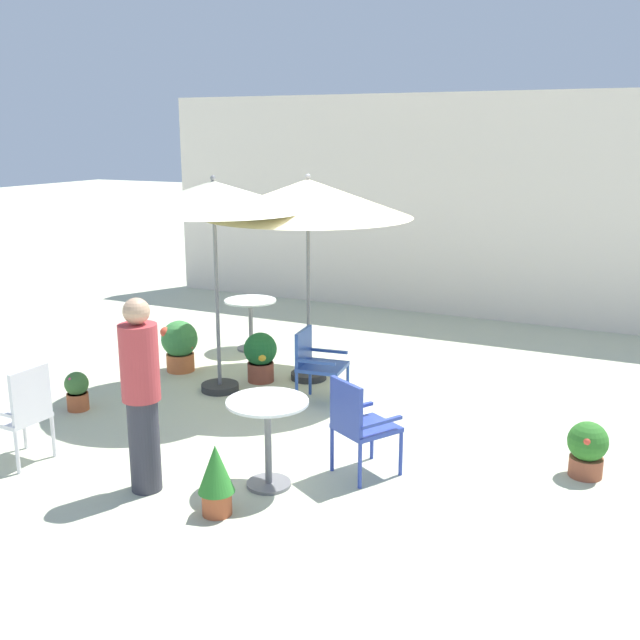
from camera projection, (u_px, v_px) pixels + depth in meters
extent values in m
plane|color=beige|center=(326.00, 405.00, 8.35)|extent=(60.00, 60.00, 0.00)
cube|color=silver|center=(452.00, 207.00, 12.12)|extent=(10.40, 0.30, 3.56)
cylinder|color=#2D2D2D|center=(220.00, 387.00, 8.81)|extent=(0.44, 0.44, 0.08)
cylinder|color=slate|center=(217.00, 289.00, 8.52)|extent=(0.04, 0.04, 2.44)
cone|color=beige|center=(213.00, 196.00, 8.26)|extent=(2.09, 2.09, 0.33)
sphere|color=slate|center=(213.00, 178.00, 8.22)|extent=(0.06, 0.06, 0.06)
cylinder|color=#2D2D2D|center=(309.00, 376.00, 9.23)|extent=(0.44, 0.44, 0.08)
cylinder|color=slate|center=(308.00, 282.00, 8.94)|extent=(0.04, 0.04, 2.43)
cone|color=beige|center=(308.00, 198.00, 8.69)|extent=(2.47, 2.47, 0.44)
sphere|color=slate|center=(308.00, 176.00, 8.63)|extent=(0.06, 0.06, 0.06)
cylinder|color=white|center=(267.00, 402.00, 6.27)|extent=(0.70, 0.70, 0.02)
cylinder|color=slate|center=(268.00, 445.00, 6.36)|extent=(0.06, 0.06, 0.75)
cylinder|color=slate|center=(269.00, 484.00, 6.45)|extent=(0.39, 0.39, 0.03)
cylinder|color=white|center=(250.00, 301.00, 10.30)|extent=(0.71, 0.71, 0.02)
cylinder|color=slate|center=(251.00, 326.00, 10.39)|extent=(0.06, 0.06, 0.69)
cylinder|color=slate|center=(251.00, 348.00, 10.47)|extent=(0.39, 0.39, 0.03)
cube|color=#2E42A2|center=(367.00, 428.00, 6.59)|extent=(0.64, 0.65, 0.04)
cube|color=#2E42A2|center=(346.00, 407.00, 6.41)|extent=(0.39, 0.25, 0.45)
cube|color=#2E42A2|center=(381.00, 422.00, 6.40)|extent=(0.26, 0.40, 0.03)
cube|color=#2E42A2|center=(353.00, 408.00, 6.73)|extent=(0.26, 0.40, 0.03)
cylinder|color=#2E42A2|center=(401.00, 453.00, 6.61)|extent=(0.04, 0.04, 0.41)
cylinder|color=#2E42A2|center=(372.00, 438.00, 6.94)|extent=(0.04, 0.04, 0.41)
cylinder|color=#2E42A2|center=(360.00, 466.00, 6.36)|extent=(0.04, 0.04, 0.41)
cylinder|color=#2E42A2|center=(332.00, 449.00, 6.69)|extent=(0.04, 0.04, 0.41)
cube|color=#294A95|center=(323.00, 367.00, 8.31)|extent=(0.55, 0.54, 0.04)
cube|color=#294A95|center=(303.00, 346.00, 8.33)|extent=(0.10, 0.46, 0.39)
cube|color=#294A95|center=(316.00, 362.00, 8.08)|extent=(0.44, 0.09, 0.03)
cube|color=#294A95|center=(329.00, 351.00, 8.49)|extent=(0.44, 0.09, 0.03)
cylinder|color=#294A95|center=(336.00, 394.00, 8.09)|extent=(0.04, 0.04, 0.41)
cylinder|color=#294A95|center=(348.00, 382.00, 8.50)|extent=(0.04, 0.04, 0.41)
cylinder|color=#294A95|center=(297.00, 390.00, 8.23)|extent=(0.04, 0.04, 0.41)
cylinder|color=#294A95|center=(310.00, 378.00, 8.64)|extent=(0.04, 0.04, 0.41)
cube|color=silver|center=(19.00, 418.00, 6.84)|extent=(0.44, 0.47, 0.04)
cube|color=silver|center=(31.00, 394.00, 6.69)|extent=(0.06, 0.43, 0.48)
cube|color=silver|center=(35.00, 399.00, 6.99)|extent=(0.38, 0.06, 0.03)
cylinder|color=silver|center=(25.00, 429.00, 7.16)|extent=(0.04, 0.04, 0.40)
cylinder|color=silver|center=(53.00, 436.00, 6.98)|extent=(0.04, 0.04, 0.40)
cylinder|color=silver|center=(17.00, 453.00, 6.63)|extent=(0.04, 0.04, 0.40)
cylinder|color=#CD6739|center=(181.00, 362.00, 9.52)|extent=(0.35, 0.35, 0.23)
cylinder|color=#382819|center=(180.00, 354.00, 9.50)|extent=(0.31, 0.31, 0.02)
sphere|color=#397E3E|center=(179.00, 339.00, 9.45)|extent=(0.46, 0.46, 0.46)
sphere|color=#EA4B32|center=(165.00, 332.00, 9.34)|extent=(0.13, 0.13, 0.13)
sphere|color=#EA4B32|center=(189.00, 346.00, 9.39)|extent=(0.12, 0.12, 0.12)
sphere|color=#EA4B32|center=(173.00, 330.00, 9.58)|extent=(0.12, 0.12, 0.12)
cylinder|color=brown|center=(261.00, 372.00, 9.12)|extent=(0.32, 0.32, 0.24)
cylinder|color=#382819|center=(261.00, 363.00, 9.10)|extent=(0.28, 0.28, 0.02)
sphere|color=#1D5F2B|center=(260.00, 349.00, 9.05)|extent=(0.40, 0.40, 0.40)
sphere|color=gold|center=(250.00, 351.00, 9.01)|extent=(0.11, 0.11, 0.11)
sphere|color=gold|center=(262.00, 357.00, 8.91)|extent=(0.10, 0.10, 0.10)
sphere|color=gold|center=(270.00, 352.00, 9.01)|extent=(0.11, 0.11, 0.11)
sphere|color=gold|center=(247.00, 351.00, 9.07)|extent=(0.08, 0.08, 0.08)
cylinder|color=#B05230|center=(217.00, 503.00, 5.95)|extent=(0.24, 0.24, 0.20)
cylinder|color=#382819|center=(217.00, 493.00, 5.93)|extent=(0.21, 0.21, 0.02)
cone|color=#2F812C|center=(216.00, 468.00, 5.88)|extent=(0.29, 0.29, 0.40)
cylinder|color=#9C5036|center=(586.00, 466.00, 6.62)|extent=(0.29, 0.29, 0.18)
cylinder|color=#382819|center=(586.00, 458.00, 6.60)|extent=(0.26, 0.26, 0.02)
sphere|color=#2F7326|center=(588.00, 441.00, 6.56)|extent=(0.35, 0.35, 0.35)
sphere|color=#E54631|center=(573.00, 435.00, 6.61)|extent=(0.07, 0.07, 0.07)
sphere|color=#E54631|center=(587.00, 442.00, 6.43)|extent=(0.08, 0.08, 0.08)
sphere|color=#E54631|center=(587.00, 448.00, 6.47)|extent=(0.06, 0.06, 0.06)
cylinder|color=#AB5430|center=(78.00, 401.00, 8.19)|extent=(0.23, 0.23, 0.19)
cylinder|color=#382819|center=(77.00, 394.00, 8.17)|extent=(0.21, 0.21, 0.02)
sphere|color=#3C6B32|center=(76.00, 384.00, 8.14)|extent=(0.26, 0.26, 0.26)
sphere|color=#E1376A|center=(71.00, 380.00, 8.06)|extent=(0.07, 0.07, 0.07)
sphere|color=#E1376A|center=(70.00, 385.00, 8.08)|extent=(0.07, 0.07, 0.07)
sphere|color=#E1376A|center=(70.00, 386.00, 8.08)|extent=(0.07, 0.07, 0.07)
sphere|color=#E1376A|center=(71.00, 382.00, 8.07)|extent=(0.07, 0.07, 0.07)
cylinder|color=#33333D|center=(145.00, 445.00, 6.29)|extent=(0.26, 0.26, 0.81)
cylinder|color=#BB3B3E|center=(139.00, 362.00, 6.11)|extent=(0.44, 0.44, 0.64)
sphere|color=tan|center=(136.00, 311.00, 6.01)|extent=(0.22, 0.22, 0.22)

